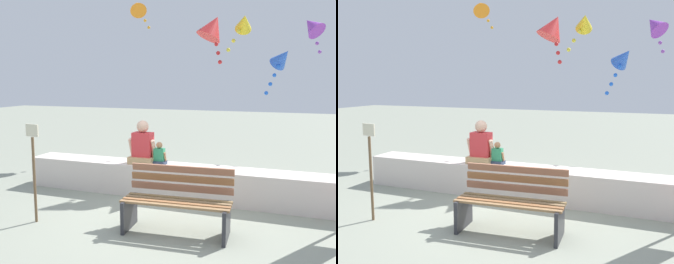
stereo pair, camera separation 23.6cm
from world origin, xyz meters
TOP-DOWN VIEW (x-y plane):
  - ground_plane at (0.00, 0.00)m, footprint 40.00×40.00m
  - seawall_ledge at (0.00, 0.96)m, footprint 6.18×0.60m
  - park_bench at (0.36, -0.53)m, footprint 1.53×0.71m
  - person_adult at (-0.81, 0.94)m, footprint 0.52×0.38m
  - person_child at (-0.48, 0.94)m, footprint 0.27×0.20m
  - kite_blue at (1.47, 2.90)m, footprint 0.63×0.64m
  - kite_orange at (-2.40, 4.29)m, footprint 0.70×0.77m
  - kite_purple at (2.02, 3.57)m, footprint 0.69×0.67m
  - kite_red at (0.13, 2.40)m, footprint 0.86×0.82m
  - kite_yellow at (0.72, 2.52)m, footprint 0.56×0.56m
  - sign_post at (-1.73, -0.90)m, footprint 0.24×0.06m

SIDE VIEW (x-z plane):
  - ground_plane at x=0.00m, z-range 0.00..0.00m
  - seawall_ledge at x=0.00m, z-range 0.00..0.57m
  - park_bench at x=0.36m, z-range -0.03..0.85m
  - person_child at x=-0.48m, z-range 0.53..0.94m
  - sign_post at x=-1.73m, z-range 0.12..1.59m
  - person_adult at x=-0.81m, z-range 0.49..1.28m
  - kite_blue at x=1.47m, z-range 2.02..3.04m
  - kite_red at x=0.13m, z-range 2.61..3.70m
  - kite_yellow at x=0.72m, z-range 2.82..3.64m
  - kite_purple at x=2.02m, z-range 2.81..3.67m
  - kite_orange at x=-2.40m, z-range 3.60..4.50m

